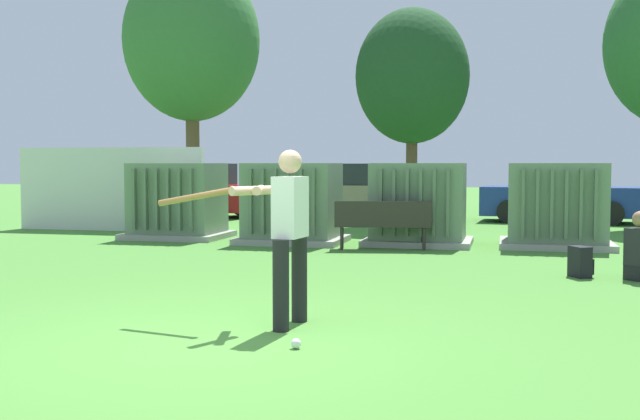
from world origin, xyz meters
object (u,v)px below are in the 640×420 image
(parked_car_leftmost, at_px, (192,192))
(batter, at_px, (285,228))
(transformer_mid_east, at_px, (418,205))
(transformer_west, at_px, (178,202))
(transformer_mid_west, at_px, (292,204))
(parked_car_right_of_center, at_px, (561,195))
(backpack, at_px, (581,262))
(sports_ball, at_px, (296,344))
(transformer_east, at_px, (556,206))
(parked_car_left_of_center, at_px, (366,192))
(park_bench, at_px, (383,221))

(parked_car_leftmost, bearing_deg, batter, -63.77)
(transformer_mid_east, height_order, batter, batter)
(transformer_west, relative_size, transformer_mid_west, 1.00)
(batter, relative_size, parked_car_right_of_center, 0.40)
(transformer_mid_west, xyz_separation_m, backpack, (5.27, -3.67, -0.57))
(transformer_mid_east, bearing_deg, transformer_mid_west, -174.58)
(sports_ball, bearing_deg, transformer_west, 119.63)
(transformer_east, bearing_deg, transformer_mid_east, -176.94)
(batter, xyz_separation_m, backpack, (3.15, 4.14, -0.76))
(transformer_mid_east, height_order, parked_car_right_of_center, same)
(transformer_east, xyz_separation_m, parked_car_leftmost, (-10.33, 6.59, -0.04))
(parked_car_left_of_center, xyz_separation_m, parked_car_right_of_center, (5.57, -0.60, 0.00))
(transformer_mid_west, relative_size, batter, 1.21)
(park_bench, bearing_deg, transformer_mid_west, 156.83)
(transformer_mid_west, relative_size, transformer_mid_east, 1.00)
(parked_car_leftmost, xyz_separation_m, parked_car_left_of_center, (5.30, 0.74, 0.00))
(transformer_mid_west, bearing_deg, batter, -74.82)
(transformer_west, height_order, parked_car_left_of_center, same)
(backpack, xyz_separation_m, parked_car_left_of_center, (-5.13, 11.37, 0.54))
(transformer_east, distance_m, park_bench, 3.42)
(transformer_west, relative_size, transformer_mid_east, 1.00)
(transformer_west, relative_size, parked_car_left_of_center, 0.49)
(transformer_mid_west, xyz_separation_m, park_bench, (1.99, -0.85, -0.25))
(transformer_west, relative_size, transformer_east, 1.00)
(transformer_mid_east, height_order, parked_car_left_of_center, same)
(park_bench, bearing_deg, batter, -88.98)
(transformer_east, xyz_separation_m, backpack, (0.10, -4.05, -0.57))
(backpack, height_order, parked_car_leftmost, parked_car_leftmost)
(transformer_mid_west, bearing_deg, sports_ball, -74.11)
(transformer_mid_east, height_order, park_bench, transformer_mid_east)
(transformer_west, height_order, parked_car_leftmost, same)
(park_bench, xyz_separation_m, sports_ball, (0.48, -7.85, -0.49))
(transformer_east, distance_m, batter, 8.74)
(transformer_west, xyz_separation_m, transformer_mid_west, (2.69, -0.39, 0.00))
(sports_ball, bearing_deg, parked_car_left_of_center, 98.10)
(transformer_mid_east, bearing_deg, backpack, -55.04)
(transformer_west, distance_m, transformer_mid_west, 2.72)
(transformer_mid_east, bearing_deg, batter, -92.98)
(park_bench, xyz_separation_m, parked_car_right_of_center, (3.71, 7.96, 0.22))
(transformer_mid_east, distance_m, parked_car_left_of_center, 7.84)
(transformer_mid_west, distance_m, park_bench, 2.18)
(parked_car_left_of_center, bearing_deg, parked_car_right_of_center, -6.19)
(transformer_mid_east, relative_size, backpack, 4.77)
(transformer_west, bearing_deg, transformer_mid_west, -8.16)
(park_bench, xyz_separation_m, parked_car_left_of_center, (-1.85, 8.56, 0.22))
(transformer_mid_east, xyz_separation_m, parked_car_left_of_center, (-2.40, 7.47, -0.04))
(parked_car_left_of_center, bearing_deg, sports_ball, -81.90)
(transformer_west, height_order, batter, batter)
(sports_ball, xyz_separation_m, parked_car_leftmost, (-7.64, 15.67, 0.71))
(park_bench, relative_size, backpack, 4.19)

